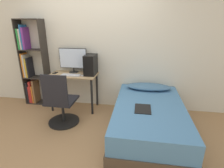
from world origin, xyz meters
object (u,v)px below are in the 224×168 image
keyboard (71,75)px  monitor (73,59)px  bookshelf (31,67)px  bed (149,119)px  pc_tower (91,65)px  office_chair (61,106)px

keyboard → monitor: bearing=96.7°
bookshelf → keyboard: size_ratio=4.78×
bed → monitor: bearing=151.9°
pc_tower → keyboard: bearing=-156.9°
pc_tower → bookshelf: bearing=177.1°
keyboard → pc_tower: bearing=23.1°
monitor → office_chair: bearing=-87.4°
office_chair → keyboard: (-0.01, 0.56, 0.40)m
bookshelf → monitor: bookshelf is taller
bed → keyboard: size_ratio=4.95×
bookshelf → office_chair: (1.01, -0.79, -0.47)m
pc_tower → office_chair: bearing=-117.0°
office_chair → bed: office_chair is taller
monitor → pc_tower: (0.40, -0.09, -0.08)m
bookshelf → keyboard: bookshelf is taller
bed → keyboard: (-1.54, 0.59, 0.51)m
bed → monitor: size_ratio=3.21×
bookshelf → monitor: (0.97, 0.02, 0.20)m
bed → keyboard: 1.73m
monitor → keyboard: 0.37m
monitor → keyboard: bearing=-83.3°
office_chair → pc_tower: 1.00m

